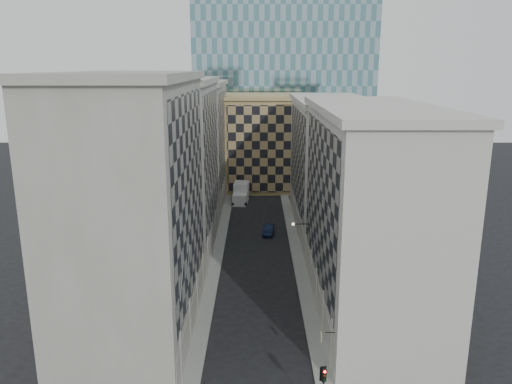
{
  "coord_description": "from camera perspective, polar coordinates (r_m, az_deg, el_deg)",
  "views": [
    {
      "loc": [
        -0.1,
        -31.7,
        24.15
      ],
      "look_at": [
        -0.15,
        15.97,
        12.11
      ],
      "focal_mm": 35.0,
      "sensor_mm": 36.0,
      "label": 1
    }
  ],
  "objects": [
    {
      "name": "sidewalk_east",
      "position": [
        66.45,
        4.71,
        -7.12
      ],
      "size": [
        1.5,
        100.0,
        0.15
      ],
      "primitive_type": "cube",
      "color": "gray",
      "rests_on": "ground"
    },
    {
      "name": "bldg_left_c",
      "position": [
        88.38,
        -6.98,
        5.4
      ],
      "size": [
        10.8,
        22.8,
        21.7
      ],
      "color": "gray",
      "rests_on": "ground"
    },
    {
      "name": "shop_sign",
      "position": [
        40.53,
        7.54,
        -16.04
      ],
      "size": [
        1.11,
        0.66,
        0.73
      ],
      "rotation": [
        0.0,
        0.0,
        -0.03
      ],
      "color": "black",
      "rests_on": "ground"
    },
    {
      "name": "dark_car",
      "position": [
        73.95,
        1.43,
        -4.32
      ],
      "size": [
        1.92,
        4.34,
        1.39
      ],
      "primitive_type": "imported",
      "rotation": [
        0.0,
        0.0,
        -0.11
      ],
      "color": "#0E1833",
      "rests_on": "ground"
    },
    {
      "name": "bldg_left_b",
      "position": [
        66.84,
        -9.23,
        2.93
      ],
      "size": [
        10.8,
        22.8,
        22.7
      ],
      "color": "#9B9890",
      "rests_on": "ground"
    },
    {
      "name": "church_tower",
      "position": [
        113.74,
        0.12,
        15.59
      ],
      "size": [
        7.2,
        7.2,
        51.5
      ],
      "color": "#302B25",
      "rests_on": "ground"
    },
    {
      "name": "tan_block",
      "position": [
        100.7,
        1.26,
        5.77
      ],
      "size": [
        16.8,
        14.8,
        18.8
      ],
      "color": "tan",
      "rests_on": "ground"
    },
    {
      "name": "bldg_right_a",
      "position": [
        49.93,
        12.77,
        -2.26
      ],
      "size": [
        10.8,
        26.8,
        20.7
      ],
      "color": "beige",
      "rests_on": "ground"
    },
    {
      "name": "flagpoles_left",
      "position": [
        41.42,
        -8.09,
        -8.92
      ],
      "size": [
        0.1,
        6.33,
        2.33
      ],
      "color": "gray",
      "rests_on": "ground"
    },
    {
      "name": "sidewalk_west",
      "position": [
        66.43,
        -4.42,
        -7.12
      ],
      "size": [
        1.5,
        100.0,
        0.15
      ],
      "primitive_type": "cube",
      "color": "gray",
      "rests_on": "ground"
    },
    {
      "name": "bracket_lamp",
      "position": [
        58.69,
        4.44,
        -3.68
      ],
      "size": [
        1.98,
        0.36,
        0.36
      ],
      "color": "black",
      "rests_on": "ground"
    },
    {
      "name": "bldg_right_b",
      "position": [
        75.88,
        8.4,
        3.16
      ],
      "size": [
        10.8,
        28.8,
        19.7
      ],
      "color": "beige",
      "rests_on": "ground"
    },
    {
      "name": "bldg_left_a",
      "position": [
        45.73,
        -13.58,
        -1.87
      ],
      "size": [
        10.8,
        22.8,
        23.7
      ],
      "color": "gray",
      "rests_on": "ground"
    },
    {
      "name": "box_truck",
      "position": [
        91.15,
        -1.73,
        -0.21
      ],
      "size": [
        3.01,
        6.48,
        3.46
      ],
      "rotation": [
        0.0,
        0.0,
        -0.07
      ],
      "color": "silver",
      "rests_on": "ground"
    },
    {
      "name": "traffic_light",
      "position": [
        37.22,
        7.73,
        -20.69
      ],
      "size": [
        0.49,
        0.46,
        3.91
      ],
      "rotation": [
        0.0,
        0.0,
        0.23
      ],
      "color": "black",
      "rests_on": "sidewalk_east"
    }
  ]
}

